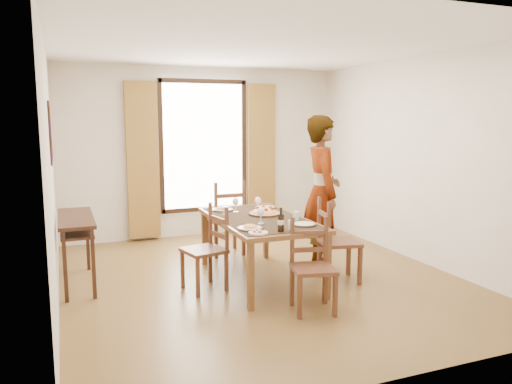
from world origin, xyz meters
name	(u,v)px	position (x,y,z in m)	size (l,w,h in m)	color
ground	(261,279)	(0.00, 0.00, 0.00)	(5.00, 5.00, 0.00)	brown
room_shell	(257,149)	(0.00, 0.13, 1.54)	(4.60, 5.10, 2.74)	silver
console_table	(76,226)	(-2.03, 0.60, 0.68)	(0.38, 1.20, 0.80)	black
dining_table	(259,223)	(-0.03, -0.02, 0.69)	(0.99, 1.81, 0.76)	brown
chair_west	(207,251)	(-0.69, -0.09, 0.44)	(0.50, 0.50, 0.95)	brown
chair_north	(226,220)	(-0.04, 1.20, 0.49)	(0.47, 0.47, 1.05)	brown
chair_south	(312,269)	(0.11, -1.08, 0.43)	(0.49, 0.49, 0.92)	brown
chair_east	(337,243)	(0.80, -0.39, 0.46)	(0.51, 0.51, 0.98)	brown
man	(322,192)	(0.91, 0.19, 0.97)	(0.63, 0.80, 1.94)	#9C9DA4
plate_sw	(250,227)	(-0.35, -0.56, 0.78)	(0.27, 0.27, 0.05)	silver
plate_se	(304,223)	(0.26, -0.59, 0.78)	(0.27, 0.27, 0.05)	silver
plate_nw	(222,208)	(-0.30, 0.55, 0.78)	(0.27, 0.27, 0.05)	silver
plate_ne	(265,206)	(0.25, 0.49, 0.78)	(0.27, 0.27, 0.05)	silver
pasta_platter	(265,211)	(0.09, 0.11, 0.81)	(0.40, 0.40, 0.10)	#C45219
caprese_plate	(258,232)	(-0.34, -0.77, 0.78)	(0.20, 0.20, 0.04)	silver
wine_glass_a	(261,216)	(-0.15, -0.35, 0.85)	(0.08, 0.08, 0.18)	white
wine_glass_b	(258,204)	(0.09, 0.33, 0.85)	(0.08, 0.08, 0.18)	white
wine_glass_c	(236,205)	(-0.18, 0.39, 0.85)	(0.08, 0.08, 0.18)	white
tumbler_a	(296,216)	(0.30, -0.31, 0.81)	(0.07, 0.07, 0.10)	silver
tumbler_b	(226,211)	(-0.35, 0.26, 0.81)	(0.07, 0.07, 0.10)	silver
tumbler_c	(291,225)	(0.04, -0.73, 0.81)	(0.07, 0.07, 0.10)	silver
wine_bottle	(281,220)	(-0.10, -0.77, 0.88)	(0.07, 0.07, 0.25)	black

